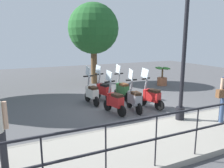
{
  "coord_description": "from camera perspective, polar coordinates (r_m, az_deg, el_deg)",
  "views": [
    {
      "loc": [
        -7.42,
        4.04,
        2.64
      ],
      "look_at": [
        0.2,
        0.5,
        0.9
      ],
      "focal_mm": 35.0,
      "sensor_mm": 36.0,
      "label": 1
    }
  ],
  "objects": [
    {
      "name": "tree_distant",
      "position": [
        13.07,
        -4.87,
        14.14
      ],
      "size": [
        2.93,
        2.93,
        4.69
      ],
      "color": "brown",
      "rests_on": "ground_plane"
    },
    {
      "name": "scooter_far_2",
      "position": [
        8.98,
        -5.34,
        -2.25
      ],
      "size": [
        1.23,
        0.44,
        1.54
      ],
      "rotation": [
        0.0,
        0.0,
        0.1
      ],
      "color": "black",
      "rests_on": "ground_plane"
    },
    {
      "name": "scooter_far_1",
      "position": [
        9.44,
        -2.32,
        -1.52
      ],
      "size": [
        1.21,
        0.53,
        1.54
      ],
      "rotation": [
        0.0,
        0.0,
        0.28
      ],
      "color": "black",
      "rests_on": "ground_plane"
    },
    {
      "name": "fence_railing",
      "position": [
        5.46,
        25.31,
        -8.21
      ],
      "size": [
        0.04,
        16.03,
        1.07
      ],
      "color": "black",
      "rests_on": "promenade_walkway"
    },
    {
      "name": "scooter_near_0",
      "position": [
        8.55,
        10.15,
        -3.1
      ],
      "size": [
        1.2,
        0.55,
        1.54
      ],
      "rotation": [
        0.0,
        0.0,
        0.31
      ],
      "color": "black",
      "rests_on": "ground_plane"
    },
    {
      "name": "scooter_far_0",
      "position": [
        9.57,
        2.62,
        -1.34
      ],
      "size": [
        1.23,
        0.44,
        1.54
      ],
      "rotation": [
        0.0,
        0.0,
        0.09
      ],
      "color": "black",
      "rests_on": "ground_plane"
    },
    {
      "name": "promenade_walkway",
      "position": [
        6.41,
        17.35,
        -12.44
      ],
      "size": [
        2.2,
        20.0,
        0.15
      ],
      "color": "gray",
      "rests_on": "ground_plane"
    },
    {
      "name": "potted_palm",
      "position": [
        12.91,
        12.97,
        1.61
      ],
      "size": [
        1.06,
        0.66,
        1.05
      ],
      "color": "#9E5B3D",
      "rests_on": "ground_plane"
    },
    {
      "name": "lamp_post_near",
      "position": [
        6.88,
        18.29,
        7.6
      ],
      "size": [
        0.26,
        0.9,
        4.64
      ],
      "color": "black",
      "rests_on": "promenade_walkway"
    },
    {
      "name": "scooter_near_2",
      "position": [
        7.79,
        0.66,
        -4.38
      ],
      "size": [
        1.22,
        0.5,
        1.54
      ],
      "rotation": [
        0.0,
        0.0,
        0.22
      ],
      "color": "black",
      "rests_on": "ground_plane"
    },
    {
      "name": "ground_plane",
      "position": [
        8.85,
        3.5,
        -5.68
      ],
      "size": [
        28.0,
        28.0,
        0.0
      ],
      "primitive_type": "plane",
      "color": "#4C4C4F"
    },
    {
      "name": "scooter_near_1",
      "position": [
        8.11,
        5.82,
        -3.78
      ],
      "size": [
        1.23,
        0.44,
        1.54
      ],
      "rotation": [
        0.0,
        0.0,
        -0.09
      ],
      "color": "black",
      "rests_on": "ground_plane"
    }
  ]
}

